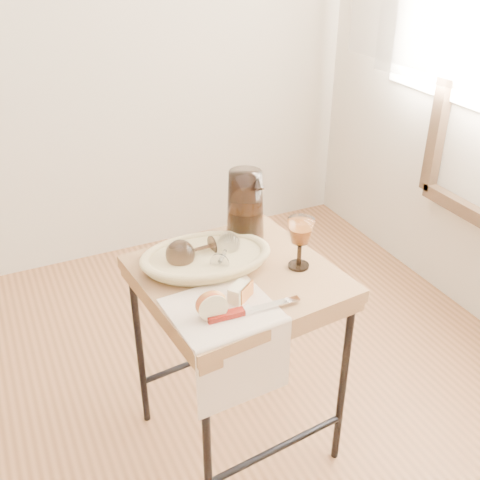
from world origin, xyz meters
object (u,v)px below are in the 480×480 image
goblet_lying_b (225,252)px  table_knife (250,309)px  side_table (237,362)px  bread_basket (206,260)px  goblet_lying_a (194,250)px  wine_goblet (300,243)px  pitcher (245,206)px  tea_towel (222,310)px  apple_half (211,304)px

goblet_lying_b → table_knife: bearing=-149.9°
side_table → bread_basket: 0.38m
goblet_lying_a → wine_goblet: wine_goblet is taller
pitcher → table_knife: pitcher is taller
goblet_lying_a → pitcher: size_ratio=0.51×
goblet_lying_a → pitcher: pitcher is taller
pitcher → wine_goblet: (0.07, -0.22, -0.04)m
bread_basket → table_knife: bearing=-78.4°
tea_towel → wine_goblet: size_ratio=1.70×
goblet_lying_a → pitcher: (0.21, 0.09, 0.06)m
goblet_lying_b → goblet_lying_a: bearing=104.6°
wine_goblet → apple_half: wine_goblet is taller
apple_half → side_table: bearing=53.1°
goblet_lying_b → pitcher: pitcher is taller
wine_goblet → table_knife: size_ratio=0.63×
tea_towel → pitcher: 0.41m
side_table → goblet_lying_a: size_ratio=4.86×
pitcher → table_knife: (-0.16, -0.36, -0.10)m
tea_towel → apple_half: 0.06m
side_table → apple_half: (-0.15, -0.17, 0.39)m
goblet_lying_b → table_knife: (-0.03, -0.24, -0.03)m
wine_goblet → goblet_lying_a: bearing=154.3°
wine_goblet → side_table: bearing=164.7°
wine_goblet → apple_half: bearing=-160.3°
goblet_lying_b → table_knife: 0.25m
side_table → wine_goblet: bearing=-15.3°
goblet_lying_a → apple_half: goblet_lying_a is taller
goblet_lying_a → table_knife: 0.29m
tea_towel → pitcher: bearing=51.7°
tea_towel → wine_goblet: wine_goblet is taller
bread_basket → goblet_lying_a: (-0.03, 0.02, 0.03)m
side_table → wine_goblet: (0.18, -0.05, 0.42)m
apple_half → pitcher: bearing=57.7°
pitcher → apple_half: 0.43m
goblet_lying_a → table_knife: goblet_lying_a is taller
bread_basket → table_knife: bread_basket is taller
bread_basket → table_knife: 0.26m
pitcher → table_knife: size_ratio=1.07×
goblet_lying_a → apple_half: (-0.05, -0.25, -0.01)m
table_knife → goblet_lying_b: bearing=84.8°
goblet_lying_b → bread_basket: bearing=106.4°
side_table → tea_towel: tea_towel is taller
side_table → wine_goblet: wine_goblet is taller
table_knife → pitcher: bearing=69.2°
goblet_lying_a → goblet_lying_b: bearing=151.3°
pitcher → apple_half: size_ratio=3.28×
goblet_lying_a → goblet_lying_b: goblet_lying_a is taller
apple_half → tea_towel: bearing=29.8°
tea_towel → goblet_lying_b: size_ratio=2.32×
wine_goblet → table_knife: (-0.23, -0.15, -0.06)m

